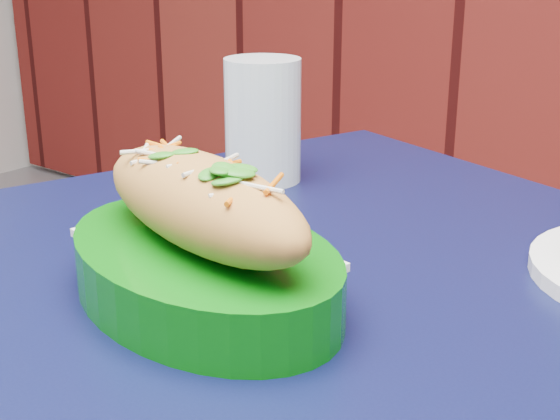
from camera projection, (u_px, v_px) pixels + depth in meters
The scene contains 2 objects.
banh_mi_basket at pixel (202, 240), 0.54m from camera, with size 0.28×0.22×0.11m.
water_glass at pixel (263, 121), 0.81m from camera, with size 0.08×0.08×0.13m, color silver.
Camera 1 is at (0.55, 0.94, 0.99)m, focal length 50.00 mm.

